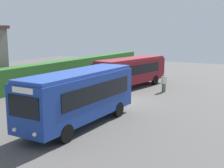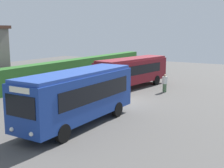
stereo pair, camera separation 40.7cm
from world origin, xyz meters
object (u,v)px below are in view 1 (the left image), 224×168
bus_maroon (131,70)px  person_left (164,83)px  person_center (98,75)px  bus_blue (80,95)px  traffic_cone (163,75)px

bus_maroon → person_left: (-0.52, -3.64, -0.84)m
person_center → person_left: bearing=11.0°
bus_blue → traffic_cone: 21.04m
bus_blue → bus_maroon: (12.64, 2.66, -0.17)m
bus_maroon → person_left: bearing=-88.6°
traffic_cone → bus_maroon: bearing=177.1°
bus_maroon → person_center: bearing=98.1°
person_left → bus_blue: bearing=-65.6°
person_center → bus_maroon: bearing=14.2°
bus_maroon → person_center: 4.13m
bus_maroon → bus_blue: bearing=-158.6°
traffic_cone → bus_blue: bearing=-173.9°
person_center → traffic_cone: (8.12, -4.47, -0.66)m
person_center → bus_blue: bearing=-46.6°
person_left → person_center: (0.63, 7.69, 0.06)m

